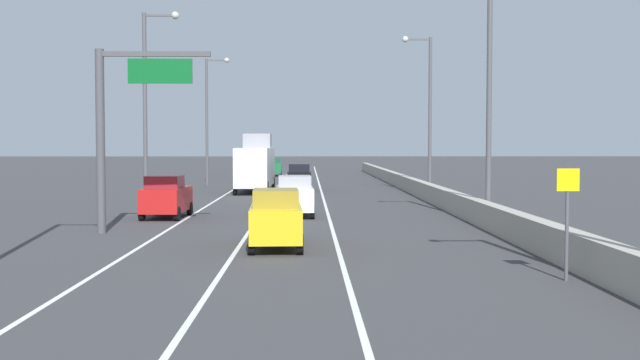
# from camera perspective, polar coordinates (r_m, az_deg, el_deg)

# --- Properties ---
(ground_plane) EXTENTS (320.00, 320.00, 0.00)m
(ground_plane) POSITION_cam_1_polar(r_m,az_deg,el_deg) (69.83, -1.28, -0.33)
(ground_plane) COLOR #38383A
(lane_stripe_left) EXTENTS (0.16, 130.00, 0.00)m
(lane_stripe_left) POSITION_cam_1_polar(r_m,az_deg,el_deg) (61.13, -6.50, -0.77)
(lane_stripe_left) COLOR silver
(lane_stripe_left) RESTS_ON ground_plane
(lane_stripe_center) EXTENTS (0.16, 130.00, 0.00)m
(lane_stripe_center) POSITION_cam_1_polar(r_m,az_deg,el_deg) (60.89, -3.22, -0.77)
(lane_stripe_center) COLOR silver
(lane_stripe_center) RESTS_ON ground_plane
(lane_stripe_right) EXTENTS (0.16, 130.00, 0.00)m
(lane_stripe_right) POSITION_cam_1_polar(r_m,az_deg,el_deg) (60.85, 0.08, -0.77)
(lane_stripe_right) COLOR silver
(lane_stripe_right) RESTS_ON ground_plane
(jersey_barrier_right) EXTENTS (0.60, 120.00, 1.10)m
(jersey_barrier_right) POSITION_cam_1_polar(r_m,az_deg,el_deg) (46.50, 8.74, -1.18)
(jersey_barrier_right) COLOR #9E998E
(jersey_barrier_right) RESTS_ON ground_plane
(overhead_sign_gantry) EXTENTS (4.68, 0.36, 7.50)m
(overhead_sign_gantry) POSITION_cam_1_polar(r_m,az_deg,el_deg) (32.56, -14.65, 4.48)
(overhead_sign_gantry) COLOR #47474C
(overhead_sign_gantry) RESTS_ON ground_plane
(speed_advisory_sign) EXTENTS (0.60, 0.11, 3.00)m
(speed_advisory_sign) POSITION_cam_1_polar(r_m,az_deg,el_deg) (21.55, 17.76, -2.47)
(speed_advisory_sign) COLOR #4C4C51
(speed_advisory_sign) RESTS_ON ground_plane
(lamp_post_right_second) EXTENTS (2.14, 0.44, 11.31)m
(lamp_post_right_second) POSITION_cam_1_polar(r_m,az_deg,el_deg) (36.23, 12.01, 7.00)
(lamp_post_right_second) COLOR #4C4C51
(lamp_post_right_second) RESTS_ON ground_plane
(lamp_post_right_third) EXTENTS (2.14, 0.44, 11.31)m
(lamp_post_right_third) POSITION_cam_1_polar(r_m,az_deg,el_deg) (55.88, 7.88, 5.49)
(lamp_post_right_third) COLOR #4C4C51
(lamp_post_right_third) RESTS_ON ground_plane
(lamp_post_left_mid) EXTENTS (2.14, 0.44, 11.31)m
(lamp_post_left_mid) POSITION_cam_1_polar(r_m,az_deg,el_deg) (46.22, -12.50, 6.04)
(lamp_post_left_mid) COLOR #4C4C51
(lamp_post_left_mid) RESTS_ON ground_plane
(lamp_post_left_far) EXTENTS (2.14, 0.44, 11.31)m
(lamp_post_left_far) POSITION_cam_1_polar(r_m,az_deg,el_deg) (69.74, -8.16, 4.92)
(lamp_post_left_far) COLOR #4C4C51
(lamp_post_left_far) RESTS_ON ground_plane
(car_white_0) EXTENTS (2.02, 4.40, 2.07)m
(car_white_0) POSITION_cam_1_polar(r_m,az_deg,el_deg) (39.10, -1.89, -1.17)
(car_white_0) COLOR white
(car_white_0) RESTS_ON ground_plane
(car_red_1) EXTENTS (2.05, 4.07, 2.10)m
(car_red_1) POSITION_cam_1_polar(r_m,az_deg,el_deg) (38.83, -11.27, -1.23)
(car_red_1) COLOR red
(car_red_1) RESTS_ON ground_plane
(car_black_2) EXTENTS (1.93, 4.42, 2.10)m
(car_black_2) POSITION_cam_1_polar(r_m,az_deg,el_deg) (60.51, -1.55, 0.20)
(car_black_2) COLOR black
(car_black_2) RESTS_ON ground_plane
(car_green_3) EXTENTS (2.01, 4.27, 2.10)m
(car_green_3) POSITION_cam_1_polar(r_m,az_deg,el_deg) (88.43, -3.48, 0.97)
(car_green_3) COLOR #196033
(car_green_3) RESTS_ON ground_plane
(car_yellow_4) EXTENTS (1.99, 4.74, 2.08)m
(car_yellow_4) POSITION_cam_1_polar(r_m,az_deg,el_deg) (27.26, -3.28, -2.84)
(car_yellow_4) COLOR gold
(car_yellow_4) RESTS_ON ground_plane
(box_truck) EXTENTS (2.60, 9.01, 4.46)m
(box_truck) POSITION_cam_1_polar(r_m,az_deg,el_deg) (58.97, -4.78, 1.10)
(box_truck) COLOR silver
(box_truck) RESTS_ON ground_plane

